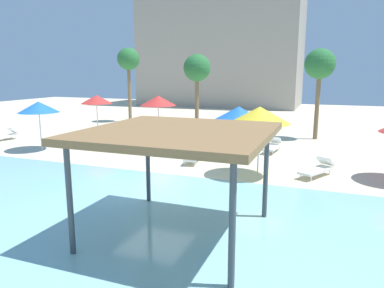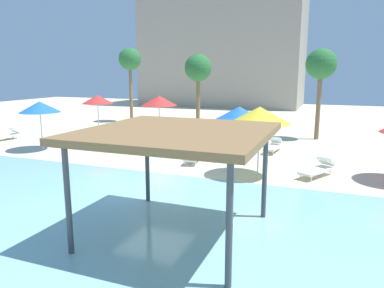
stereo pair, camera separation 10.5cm
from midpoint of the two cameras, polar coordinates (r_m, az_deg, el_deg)
ground_plane at (r=13.99m, az=-6.09°, el=-6.51°), size 80.00×80.00×0.00m
lagoon_water at (r=9.93m, az=-20.38°, el=-14.69°), size 44.00×13.50×0.04m
shade_pavilion at (r=9.14m, az=-2.43°, el=1.32°), size 4.54×4.54×2.84m
beach_umbrella_yellow_0 at (r=14.92m, az=10.42°, el=4.52°), size 2.49×2.49×2.90m
beach_umbrella_red_2 at (r=24.26m, az=-14.97°, el=6.82°), size 2.01×2.01×2.83m
beach_umbrella_blue_3 at (r=18.31m, az=7.21°, el=4.87°), size 2.40×2.40×2.58m
beach_umbrella_blue_5 at (r=21.50m, az=-23.18°, el=5.38°), size 2.19×2.19×2.70m
beach_umbrella_red_6 at (r=22.34m, az=-5.50°, el=6.83°), size 2.23×2.23×2.87m
lounge_chair_0 at (r=25.97m, az=-27.55°, el=1.26°), size 1.00×1.98×0.74m
lounge_chair_1 at (r=15.91m, az=19.09°, el=-3.65°), size 1.43×1.95×0.74m
lounge_chair_3 at (r=20.14m, az=12.46°, el=-0.26°), size 0.79×1.95×0.74m
lounge_chair_5 at (r=17.48m, az=0.13°, el=-1.72°), size 0.88×1.96×0.74m
palm_tree_1 at (r=25.70m, az=0.67°, el=11.68°), size 1.90×1.90×5.52m
palm_tree_2 at (r=32.15m, az=-10.10°, el=12.80°), size 1.90×1.90×6.34m
palm_tree_3 at (r=24.45m, az=19.40°, el=11.56°), size 1.90×1.90×5.73m
hotel_block_0 at (r=49.00m, az=4.69°, el=14.97°), size 20.08×10.45×15.01m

